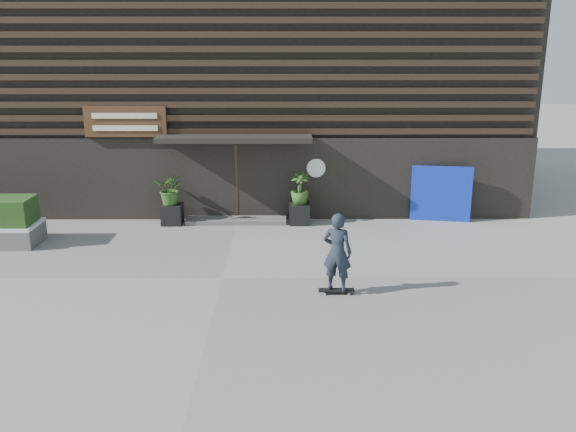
{
  "coord_description": "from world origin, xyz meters",
  "views": [
    {
      "loc": [
        1.44,
        -13.34,
        5.3
      ],
      "look_at": [
        1.53,
        1.37,
        1.1
      ],
      "focal_mm": 38.56,
      "sensor_mm": 36.0,
      "label": 1
    }
  ],
  "objects_px": {
    "planter_pot_left": "(172,214)",
    "skateboarder": "(337,252)",
    "blue_tarp": "(441,194)",
    "planter_pot_right": "(300,214)"
  },
  "relations": [
    {
      "from": "planter_pot_right",
      "to": "skateboarder",
      "type": "height_order",
      "value": "skateboarder"
    },
    {
      "from": "planter_pot_left",
      "to": "planter_pot_right",
      "type": "distance_m",
      "value": 3.8
    },
    {
      "from": "planter_pot_left",
      "to": "skateboarder",
      "type": "xyz_separation_m",
      "value": [
        4.47,
        -5.33,
        0.65
      ]
    },
    {
      "from": "blue_tarp",
      "to": "skateboarder",
      "type": "distance_m",
      "value": 6.68
    },
    {
      "from": "blue_tarp",
      "to": "skateboarder",
      "type": "xyz_separation_m",
      "value": [
        -3.6,
        -5.63,
        0.11
      ]
    },
    {
      "from": "planter_pot_left",
      "to": "blue_tarp",
      "type": "bearing_deg",
      "value": 2.13
    },
    {
      "from": "planter_pot_left",
      "to": "skateboarder",
      "type": "height_order",
      "value": "skateboarder"
    },
    {
      "from": "planter_pot_left",
      "to": "skateboarder",
      "type": "distance_m",
      "value": 6.98
    },
    {
      "from": "planter_pot_left",
      "to": "skateboarder",
      "type": "bearing_deg",
      "value": -50.0
    },
    {
      "from": "planter_pot_right",
      "to": "skateboarder",
      "type": "distance_m",
      "value": 5.41
    }
  ]
}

